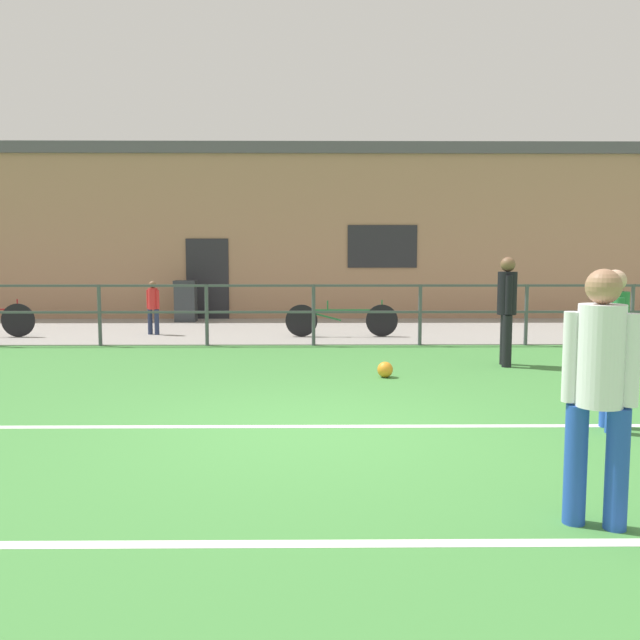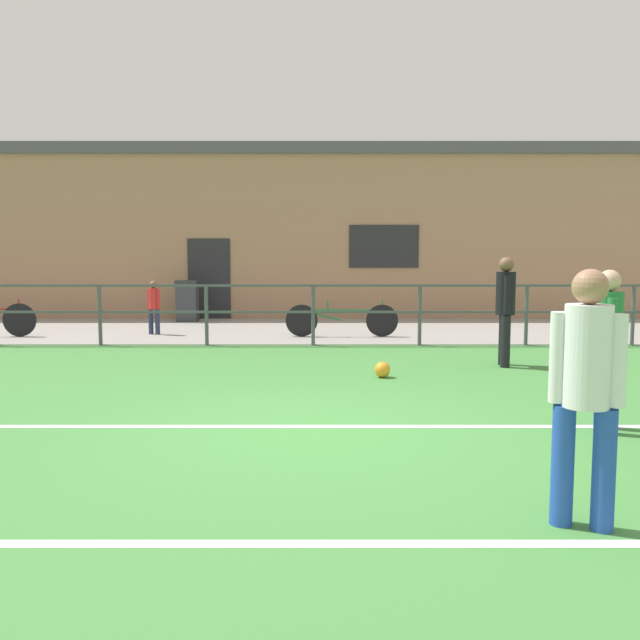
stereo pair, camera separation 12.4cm
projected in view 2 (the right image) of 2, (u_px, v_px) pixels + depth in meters
The scene contains 13 objects.
ground at pixel (310, 430), 6.69m from camera, with size 60.00×44.00×0.04m, color #42843D.
field_line_touchline at pixel (310, 426), 6.77m from camera, with size 36.00×0.11×0.00m, color white.
field_line_hash at pixel (301, 544), 4.04m from camera, with size 36.00×0.11×0.00m, color white.
pavement_strip at pixel (317, 330), 15.15m from camera, with size 48.00×5.00×0.02m, color gray.
perimeter_fence at pixel (316, 306), 12.59m from camera, with size 36.07×0.07×1.15m.
clubhouse_facade at pixel (318, 232), 18.60m from camera, with size 28.00×2.56×4.57m.
player_goalkeeper at pixel (508, 305), 10.28m from camera, with size 0.29×0.46×1.68m.
player_striker at pixel (610, 340), 6.52m from camera, with size 0.28×0.43×1.58m.
player_winger at pixel (589, 383), 4.19m from camera, with size 0.42×0.29×1.65m.
soccer_ball_match at pixel (385, 370), 9.41m from camera, with size 0.22×0.22×0.22m, color orange.
spectator_child at pixel (156, 304), 14.18m from camera, with size 0.29×0.20×1.13m.
bicycle_parked_1 at pixel (344, 320), 13.82m from camera, with size 2.31×0.04×0.75m.
trash_bin_0 at pixel (190, 301), 16.87m from camera, with size 0.54×0.46×1.03m.
Camera 2 is at (0.13, -6.55, 1.74)m, focal length 37.80 mm.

